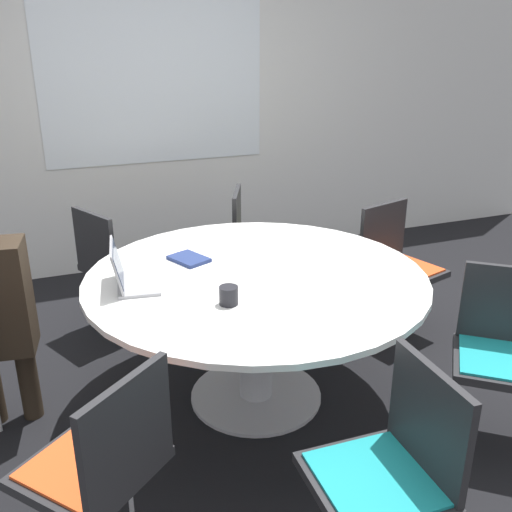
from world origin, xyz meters
TOP-DOWN VIEW (x-y plane):
  - ground_plane at (0.00, 0.00)m, footprint 16.00×16.00m
  - wall_back at (0.00, 2.24)m, footprint 8.00×0.07m
  - conference_table at (0.00, 0.00)m, footprint 1.75×1.75m
  - chair_1 at (-0.90, -0.83)m, footprint 0.61×0.60m
  - chair_2 at (0.02, -1.22)m, footprint 0.44×0.46m
  - chair_3 at (0.98, -0.72)m, footprint 0.61×0.60m
  - chair_4 at (1.15, 0.40)m, footprint 0.54×0.53m
  - chair_5 at (0.44, 1.14)m, footprint 0.56×0.57m
  - chair_6 at (-0.58, 1.07)m, footprint 0.57×0.58m
  - laptop at (-0.63, 0.09)m, footprint 0.27×0.35m
  - spiral_notebook at (-0.27, 0.31)m, footprint 0.22×0.25m
  - coffee_cup at (-0.24, -0.28)m, footprint 0.09×0.09m

SIDE VIEW (x-z plane):
  - ground_plane at x=0.00m, z-range 0.00..0.00m
  - chair_1 at x=-0.90m, z-range 0.08..0.95m
  - chair_2 at x=0.02m, z-range 0.08..0.95m
  - chair_3 at x=0.98m, z-range 0.08..0.95m
  - chair_4 at x=1.15m, z-range 0.08..0.95m
  - chair_5 at x=0.44m, z-range 0.08..0.95m
  - chair_6 at x=-0.58m, z-range 0.08..0.95m
  - conference_table at x=0.00m, z-range 0.23..0.97m
  - spiral_notebook at x=-0.27m, z-range 0.74..0.76m
  - coffee_cup at x=-0.24m, z-range 0.74..0.83m
  - laptop at x=-0.63m, z-range 0.69..0.90m
  - wall_back at x=0.00m, z-range 0.00..2.70m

